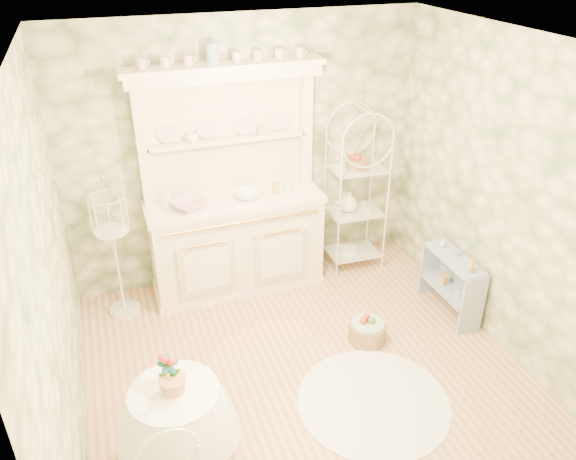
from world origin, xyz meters
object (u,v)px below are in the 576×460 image
object	(u,v)px
side_shelf	(451,285)
birdcage_stand	(115,250)
kitchen_dresser	(234,186)
round_table	(179,427)
bakers_rack	(356,192)
floor_basket	(367,331)

from	to	relation	value
side_shelf	birdcage_stand	xyz separation A→B (m)	(-3.02, 1.05, 0.40)
kitchen_dresser	round_table	world-z (taller)	kitchen_dresser
side_shelf	birdcage_stand	size ratio (longest dim) A/B	0.50
round_table	kitchen_dresser	bearing A→B (deg)	65.26
bakers_rack	floor_basket	xyz separation A→B (m)	(-0.44, -1.27, -0.78)
bakers_rack	floor_basket	distance (m)	1.56
kitchen_dresser	birdcage_stand	bearing A→B (deg)	-176.00
floor_basket	birdcage_stand	bearing A→B (deg)	149.96
bakers_rack	side_shelf	distance (m)	1.37
kitchen_dresser	birdcage_stand	xyz separation A→B (m)	(-1.19, -0.08, -0.44)
kitchen_dresser	bakers_rack	xyz separation A→B (m)	(1.32, -0.01, -0.25)
side_shelf	kitchen_dresser	bearing A→B (deg)	152.07
bakers_rack	birdcage_stand	xyz separation A→B (m)	(-2.51, -0.07, -0.18)
birdcage_stand	kitchen_dresser	bearing A→B (deg)	4.00
bakers_rack	kitchen_dresser	bearing A→B (deg)	-178.06
kitchen_dresser	side_shelf	xyz separation A→B (m)	(1.83, -1.14, -0.84)
side_shelf	round_table	distance (m)	2.95
floor_basket	bakers_rack	bearing A→B (deg)	70.92
bakers_rack	side_shelf	world-z (taller)	bakers_rack
kitchen_dresser	round_table	size ratio (longest dim) A/B	2.99
round_table	birdcage_stand	distance (m)	2.04
side_shelf	round_table	xyz separation A→B (m)	(-2.80, -0.95, 0.08)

